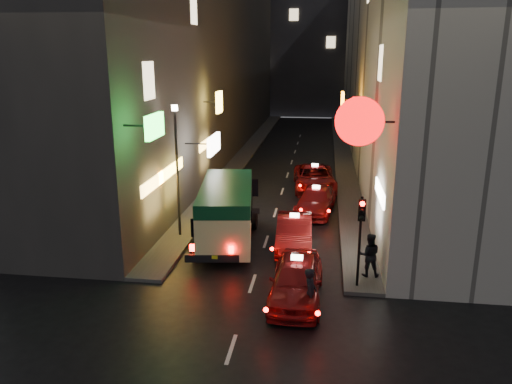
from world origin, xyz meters
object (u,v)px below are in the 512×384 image
at_px(pedestrian_crossing, 310,290).
at_px(lamp_post, 177,162).
at_px(taxi_near, 297,276).
at_px(traffic_light, 361,223).
at_px(minibus, 227,207).

distance_m(pedestrian_crossing, lamp_post, 9.77).
bearing_deg(pedestrian_crossing, lamp_post, 47.14).
bearing_deg(taxi_near, traffic_light, 24.67).
distance_m(minibus, lamp_post, 3.11).
xyz_separation_m(taxi_near, traffic_light, (2.24, 1.03, 1.78)).
bearing_deg(traffic_light, lamp_post, 151.09).
relative_size(minibus, taxi_near, 1.18).
xyz_separation_m(taxi_near, pedestrian_crossing, (0.53, -1.22, 0.10)).
relative_size(minibus, lamp_post, 1.09).
bearing_deg(traffic_light, minibus, 144.33).
distance_m(minibus, taxi_near, 6.36).
height_order(taxi_near, pedestrian_crossing, pedestrian_crossing).
bearing_deg(traffic_light, pedestrian_crossing, -127.20).
bearing_deg(minibus, pedestrian_crossing, -57.47).
xyz_separation_m(pedestrian_crossing, traffic_light, (1.71, 2.25, 1.67)).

